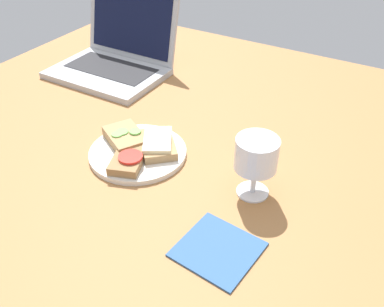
% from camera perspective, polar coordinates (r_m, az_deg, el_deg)
% --- Properties ---
extents(wooden_table, '(1.40, 1.40, 0.03)m').
position_cam_1_polar(wooden_table, '(0.97, -3.90, -0.41)').
color(wooden_table, '#9E6B3D').
rests_on(wooden_table, ground).
extents(plate, '(0.22, 0.22, 0.01)m').
position_cam_1_polar(plate, '(0.96, -7.22, 0.11)').
color(plate, silver).
rests_on(plate, wooden_table).
extents(sandwich_with_cucumber, '(0.13, 0.12, 0.03)m').
position_cam_1_polar(sandwich_with_cucumber, '(0.98, -8.87, 2.14)').
color(sandwich_with_cucumber, '#A88456').
rests_on(sandwich_with_cucumber, plate).
extents(sandwich_with_tomato, '(0.09, 0.12, 0.02)m').
position_cam_1_polar(sandwich_with_tomato, '(0.91, -8.40, -0.69)').
color(sandwich_with_tomato, '#937047').
rests_on(sandwich_with_tomato, plate).
extents(sandwich_with_cheese, '(0.13, 0.13, 0.03)m').
position_cam_1_polar(sandwich_with_cheese, '(0.95, -4.59, 1.36)').
color(sandwich_with_cheese, '#A88456').
rests_on(sandwich_with_cheese, plate).
extents(wine_glass, '(0.08, 0.08, 0.13)m').
position_cam_1_polar(wine_glass, '(0.81, 8.56, -0.47)').
color(wine_glass, white).
rests_on(wine_glass, wooden_table).
extents(laptop, '(0.32, 0.28, 0.22)m').
position_cam_1_polar(laptop, '(1.32, -10.26, 12.49)').
color(laptop, '#ADAFB5').
rests_on(laptop, wooden_table).
extents(napkin, '(0.14, 0.14, 0.00)m').
position_cam_1_polar(napkin, '(0.75, 3.46, -12.65)').
color(napkin, '#33598C').
rests_on(napkin, wooden_table).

